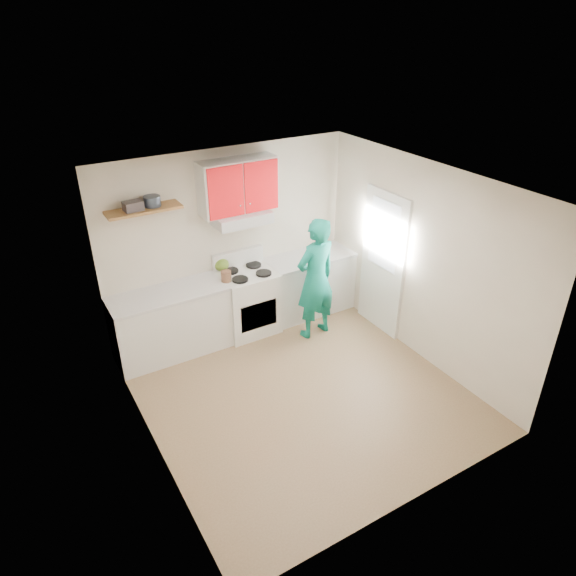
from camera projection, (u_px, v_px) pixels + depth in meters
floor at (300, 391)px, 6.37m from camera, size 3.80×3.80×0.00m
ceiling at (303, 186)px, 5.13m from camera, size 3.60×3.80×0.04m
back_wall at (229, 241)px, 7.19m from camera, size 3.60×0.04×2.60m
front_wall at (423, 397)px, 4.32m from camera, size 3.60×0.04×2.60m
left_wall at (142, 348)px, 4.94m from camera, size 0.04×3.80×2.60m
right_wall at (422, 264)px, 6.56m from camera, size 0.04×3.80×2.60m
door at (383, 263)px, 7.21m from camera, size 0.05×0.85×2.05m
door_glass at (384, 235)px, 6.99m from camera, size 0.01×0.55×0.95m
counter_left at (171, 324)px, 6.90m from camera, size 1.52×0.60×0.90m
counter_right at (309, 284)px, 7.88m from camera, size 1.32×0.60×0.90m
stove at (248, 302)px, 7.39m from camera, size 0.76×0.65×0.92m
range_hood at (241, 218)px, 6.88m from camera, size 0.76×0.44×0.15m
upper_cabinets at (238, 186)px, 6.71m from camera, size 1.02×0.33×0.70m
shelf at (144, 210)px, 6.21m from camera, size 0.90×0.30×0.04m
books at (133, 206)px, 6.11m from camera, size 0.23×0.18×0.11m
tin at (152, 201)px, 6.25m from camera, size 0.20×0.20×0.13m
kettle at (221, 264)px, 7.20m from camera, size 0.24×0.24×0.19m
crock at (226, 277)px, 6.93m from camera, size 0.18×0.18×0.17m
cutting_board at (308, 260)px, 7.56m from camera, size 0.36×0.30×0.02m
silicone_mat at (327, 256)px, 7.70m from camera, size 0.33×0.30×0.01m
person at (316, 279)px, 7.10m from camera, size 0.69×0.50×1.76m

